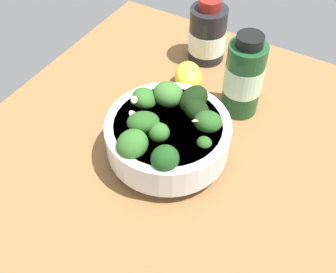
{
  "coord_description": "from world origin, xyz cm",
  "views": [
    {
      "loc": [
        18.91,
        -37.66,
        48.09
      ],
      "look_at": [
        -1.09,
        -3.2,
        4.0
      ],
      "focal_mm": 43.38,
      "sensor_mm": 36.0,
      "label": 1
    }
  ],
  "objects_px": {
    "bowl_of_broccoli": "(168,132)",
    "bottle_tall": "(244,77)",
    "bottle_short": "(207,35)",
    "lemon_wedge": "(188,77)"
  },
  "relations": [
    {
      "from": "bowl_of_broccoli",
      "to": "bottle_tall",
      "type": "distance_m",
      "value": 0.16
    },
    {
      "from": "bowl_of_broccoli",
      "to": "bottle_short",
      "type": "relative_size",
      "value": 1.5
    },
    {
      "from": "bottle_tall",
      "to": "bottle_short",
      "type": "bearing_deg",
      "value": 138.26
    },
    {
      "from": "bowl_of_broccoli",
      "to": "bottle_short",
      "type": "xyz_separation_m",
      "value": [
        -0.06,
        0.25,
        0.0
      ]
    },
    {
      "from": "bottle_short",
      "to": "lemon_wedge",
      "type": "bearing_deg",
      "value": -82.77
    },
    {
      "from": "bowl_of_broccoli",
      "to": "lemon_wedge",
      "type": "bearing_deg",
      "value": 107.12
    },
    {
      "from": "lemon_wedge",
      "to": "bottle_tall",
      "type": "xyz_separation_m",
      "value": [
        0.1,
        -0.01,
        0.04
      ]
    },
    {
      "from": "lemon_wedge",
      "to": "bottle_tall",
      "type": "relative_size",
      "value": 0.45
    },
    {
      "from": "bowl_of_broccoli",
      "to": "bottle_tall",
      "type": "bearing_deg",
      "value": 70.2
    },
    {
      "from": "bottle_tall",
      "to": "bottle_short",
      "type": "distance_m",
      "value": 0.15
    }
  ]
}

